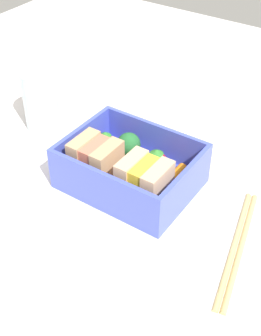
{
  "coord_description": "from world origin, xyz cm",
  "views": [
    {
      "loc": [
        -26.59,
        39.04,
        40.61
      ],
      "look_at": [
        0.0,
        0.0,
        2.7
      ],
      "focal_mm": 50.0,
      "sensor_mm": 36.0,
      "label": 1
    }
  ],
  "objects_px": {
    "drinking_glass": "(45,99)",
    "folded_napkin": "(210,128)",
    "sandwich_center_left": "(96,160)",
    "broccoli_floret": "(129,145)",
    "strawberry_left": "(156,162)",
    "carrot_stick_far_left": "(175,176)",
    "strawberry_far_left": "(105,143)",
    "sandwich_left": "(144,181)",
    "chopstick_pair": "(238,245)"
  },
  "relations": [
    {
      "from": "sandwich_left",
      "to": "drinking_glass",
      "type": "relative_size",
      "value": 0.6
    },
    {
      "from": "sandwich_left",
      "to": "sandwich_center_left",
      "type": "height_order",
      "value": "same"
    },
    {
      "from": "carrot_stick_far_left",
      "to": "strawberry_left",
      "type": "bearing_deg",
      "value": -3.71
    },
    {
      "from": "strawberry_left",
      "to": "broccoli_floret",
      "type": "distance_m",
      "value": 0.04
    },
    {
      "from": "carrot_stick_far_left",
      "to": "broccoli_floret",
      "type": "height_order",
      "value": "broccoli_floret"
    },
    {
      "from": "chopstick_pair",
      "to": "strawberry_far_left",
      "type": "bearing_deg",
      "value": -12.26
    },
    {
      "from": "sandwich_left",
      "to": "chopstick_pair",
      "type": "xyz_separation_m",
      "value": [
        -0.13,
        -0.0,
        -0.04
      ]
    },
    {
      "from": "chopstick_pair",
      "to": "drinking_glass",
      "type": "bearing_deg",
      "value": -10.97
    },
    {
      "from": "sandwich_center_left",
      "to": "broccoli_floret",
      "type": "height_order",
      "value": "sandwich_center_left"
    },
    {
      "from": "broccoli_floret",
      "to": "folded_napkin",
      "type": "bearing_deg",
      "value": -108.25
    },
    {
      "from": "sandwich_left",
      "to": "strawberry_left",
      "type": "distance_m",
      "value": 0.06
    },
    {
      "from": "broccoli_floret",
      "to": "strawberry_far_left",
      "type": "height_order",
      "value": "broccoli_floret"
    },
    {
      "from": "carrot_stick_far_left",
      "to": "folded_napkin",
      "type": "height_order",
      "value": "carrot_stick_far_left"
    },
    {
      "from": "strawberry_left",
      "to": "drinking_glass",
      "type": "bearing_deg",
      "value": -4.38
    },
    {
      "from": "folded_napkin",
      "to": "sandwich_center_left",
      "type": "bearing_deg",
      "value": 71.82
    },
    {
      "from": "carrot_stick_far_left",
      "to": "folded_napkin",
      "type": "bearing_deg",
      "value": -81.41
    },
    {
      "from": "sandwich_left",
      "to": "broccoli_floret",
      "type": "relative_size",
      "value": 1.25
    },
    {
      "from": "sandwich_center_left",
      "to": "strawberry_far_left",
      "type": "xyz_separation_m",
      "value": [
        0.02,
        -0.05,
        -0.01
      ]
    },
    {
      "from": "strawberry_left",
      "to": "carrot_stick_far_left",
      "type": "bearing_deg",
      "value": 176.29
    },
    {
      "from": "broccoli_floret",
      "to": "strawberry_far_left",
      "type": "xyz_separation_m",
      "value": [
        0.04,
        0.0,
        -0.01
      ]
    },
    {
      "from": "sandwich_center_left",
      "to": "drinking_glass",
      "type": "height_order",
      "value": "drinking_glass"
    },
    {
      "from": "broccoli_floret",
      "to": "chopstick_pair",
      "type": "bearing_deg",
      "value": 164.96
    },
    {
      "from": "strawberry_left",
      "to": "chopstick_pair",
      "type": "distance_m",
      "value": 0.15
    },
    {
      "from": "carrot_stick_far_left",
      "to": "strawberry_far_left",
      "type": "distance_m",
      "value": 0.11
    },
    {
      "from": "broccoli_floret",
      "to": "drinking_glass",
      "type": "bearing_deg",
      "value": -6.27
    },
    {
      "from": "strawberry_far_left",
      "to": "chopstick_pair",
      "type": "height_order",
      "value": "strawberry_far_left"
    },
    {
      "from": "strawberry_left",
      "to": "strawberry_far_left",
      "type": "xyz_separation_m",
      "value": [
        0.08,
        0.0,
        -0.0
      ]
    },
    {
      "from": "folded_napkin",
      "to": "broccoli_floret",
      "type": "bearing_deg",
      "value": 71.75
    },
    {
      "from": "sandwich_center_left",
      "to": "chopstick_pair",
      "type": "xyz_separation_m",
      "value": [
        -0.2,
        -0.0,
        -0.04
      ]
    },
    {
      "from": "broccoli_floret",
      "to": "strawberry_far_left",
      "type": "relative_size",
      "value": 1.29
    },
    {
      "from": "strawberry_left",
      "to": "drinking_glass",
      "type": "height_order",
      "value": "drinking_glass"
    },
    {
      "from": "sandwich_center_left",
      "to": "drinking_glass",
      "type": "distance_m",
      "value": 0.16
    },
    {
      "from": "sandwich_left",
      "to": "drinking_glass",
      "type": "xyz_separation_m",
      "value": [
        0.22,
        -0.07,
        0.01
      ]
    },
    {
      "from": "strawberry_far_left",
      "to": "drinking_glass",
      "type": "relative_size",
      "value": 0.37
    },
    {
      "from": "sandwich_center_left",
      "to": "strawberry_far_left",
      "type": "bearing_deg",
      "value": -66.21
    },
    {
      "from": "drinking_glass",
      "to": "folded_napkin",
      "type": "bearing_deg",
      "value": -148.36
    },
    {
      "from": "chopstick_pair",
      "to": "folded_napkin",
      "type": "height_order",
      "value": "chopstick_pair"
    },
    {
      "from": "carrot_stick_far_left",
      "to": "drinking_glass",
      "type": "height_order",
      "value": "drinking_glass"
    },
    {
      "from": "drinking_glass",
      "to": "chopstick_pair",
      "type": "bearing_deg",
      "value": 169.03
    },
    {
      "from": "drinking_glass",
      "to": "sandwich_center_left",
      "type": "bearing_deg",
      "value": 155.12
    },
    {
      "from": "sandwich_center_left",
      "to": "strawberry_far_left",
      "type": "height_order",
      "value": "sandwich_center_left"
    },
    {
      "from": "sandwich_left",
      "to": "strawberry_far_left",
      "type": "distance_m",
      "value": 0.11
    },
    {
      "from": "sandwich_left",
      "to": "folded_napkin",
      "type": "height_order",
      "value": "sandwich_left"
    },
    {
      "from": "strawberry_left",
      "to": "folded_napkin",
      "type": "xyz_separation_m",
      "value": [
        -0.01,
        -0.15,
        -0.03
      ]
    },
    {
      "from": "strawberry_far_left",
      "to": "carrot_stick_far_left",
      "type": "bearing_deg",
      "value": -179.23
    },
    {
      "from": "sandwich_center_left",
      "to": "drinking_glass",
      "type": "relative_size",
      "value": 0.6
    },
    {
      "from": "sandwich_left",
      "to": "folded_napkin",
      "type": "relative_size",
      "value": 0.38
    },
    {
      "from": "drinking_glass",
      "to": "folded_napkin",
      "type": "xyz_separation_m",
      "value": [
        -0.21,
        -0.13,
        -0.04
      ]
    },
    {
      "from": "drinking_glass",
      "to": "broccoli_floret",
      "type": "bearing_deg",
      "value": 173.73
    },
    {
      "from": "folded_napkin",
      "to": "strawberry_left",
      "type": "bearing_deg",
      "value": 87.21
    }
  ]
}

